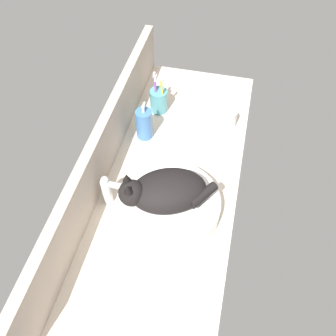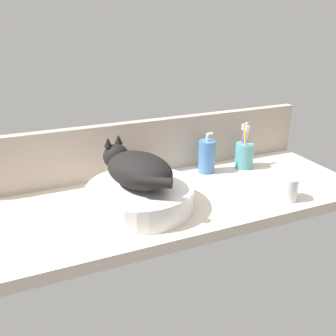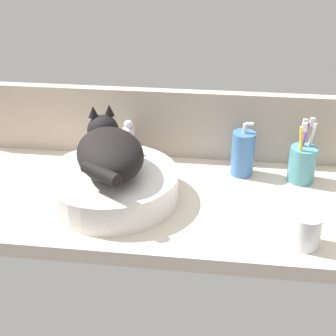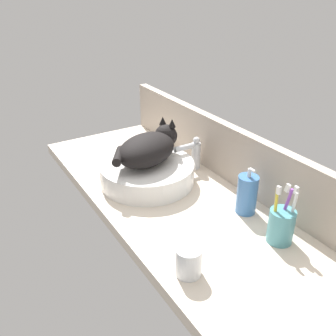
% 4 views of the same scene
% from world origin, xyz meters
% --- Properties ---
extents(ground_plane, '(1.37, 0.52, 0.04)m').
position_xyz_m(ground_plane, '(0.00, 0.00, -0.02)').
color(ground_plane, beige).
extents(backsplash_panel, '(1.37, 0.04, 0.21)m').
position_xyz_m(backsplash_panel, '(0.00, 0.24, 0.11)').
color(backsplash_panel, '#AD9E8E').
rests_on(backsplash_panel, ground_plane).
extents(sink_basin, '(0.35, 0.35, 0.08)m').
position_xyz_m(sink_basin, '(-0.14, -0.03, 0.04)').
color(sink_basin, white).
rests_on(sink_basin, ground_plane).
extents(cat, '(0.25, 0.31, 0.14)m').
position_xyz_m(cat, '(-0.15, -0.02, 0.14)').
color(cat, black).
rests_on(cat, sink_basin).
extents(faucet, '(0.04, 0.12, 0.14)m').
position_xyz_m(faucet, '(-0.14, 0.18, 0.07)').
color(faucet, silver).
rests_on(faucet, ground_plane).
extents(soap_dispenser, '(0.07, 0.07, 0.17)m').
position_xyz_m(soap_dispenser, '(0.21, 0.15, 0.07)').
color(soap_dispenser, '#3F72B2').
rests_on(soap_dispenser, ground_plane).
extents(toothbrush_cup, '(0.08, 0.08, 0.19)m').
position_xyz_m(toothbrush_cup, '(0.37, 0.13, 0.06)').
color(toothbrush_cup, teal).
rests_on(toothbrush_cup, ground_plane).
extents(water_glass, '(0.07, 0.07, 0.08)m').
position_xyz_m(water_glass, '(0.35, -0.18, 0.03)').
color(water_glass, white).
rests_on(water_glass, ground_plane).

